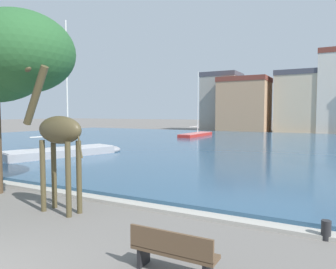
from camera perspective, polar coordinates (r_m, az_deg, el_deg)
harbor_water at (r=30.94m, az=16.25°, el=-2.04°), size 77.67×41.88×0.25m
quay_edge_coping at (r=11.38m, az=-6.91°, el=-12.22°), size 77.67×0.50×0.12m
giraffe_statue at (r=10.81m, az=-19.38°, el=0.30°), size 2.89×0.75×5.04m
sailboat_red at (r=42.00m, az=5.44°, el=-0.06°), size 1.71×8.66×8.61m
sailboat_grey at (r=23.45m, az=-17.02°, el=-3.11°), size 4.46×8.79×9.55m
mooring_bollard at (r=9.28m, az=26.51°, el=-15.12°), size 0.24×0.24×0.50m
park_bench at (r=6.67m, az=0.83°, el=-20.14°), size 1.80×0.44×0.92m
townhouse_tall_gabled at (r=59.76m, az=9.65°, el=5.78°), size 6.54×6.37×10.58m
townhouse_narrow_midrow at (r=55.91m, az=13.53°, el=5.19°), size 8.17×6.69×9.25m
townhouse_corner_house at (r=56.73m, az=22.85°, el=5.36°), size 7.84×7.79×10.02m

